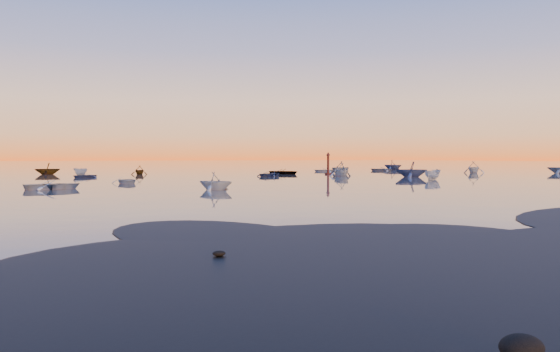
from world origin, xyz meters
TOP-DOWN VIEW (x-y plane):
  - ground at (0.00, 100.00)m, footprint 600.00×600.00m
  - mud_lobes at (0.00, -1.00)m, footprint 140.00×6.00m
  - moored_fleet at (0.00, 53.00)m, footprint 124.00×58.00m
  - boat_near_center at (25.99, 32.46)m, footprint 2.91×3.80m
  - boat_near_right at (22.58, 46.74)m, footprint 4.10×2.04m
  - channel_marker at (25.43, 54.64)m, footprint 1.00×1.00m

SIDE VIEW (x-z plane):
  - ground at x=0.00m, z-range 0.00..0.00m
  - moored_fleet at x=0.00m, z-range -0.60..0.60m
  - boat_near_center at x=25.99m, z-range -0.61..0.61m
  - boat_near_right at x=22.58m, z-range -0.70..0.70m
  - mud_lobes at x=0.00m, z-range -0.03..0.05m
  - channel_marker at x=25.43m, z-range -0.37..3.20m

